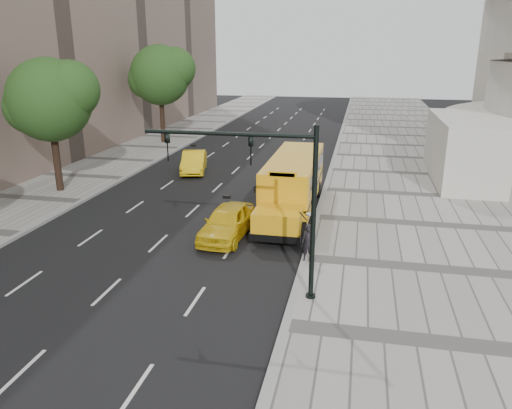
% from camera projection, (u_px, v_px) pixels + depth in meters
% --- Properties ---
extents(ground, '(140.00, 140.00, 0.00)m').
position_uv_depth(ground, '(210.00, 212.00, 27.96)').
color(ground, black).
rests_on(ground, ground).
extents(sidewalk_museum, '(12.00, 140.00, 0.15)m').
position_uv_depth(sidewalk_museum, '(434.00, 226.00, 25.58)').
color(sidewalk_museum, '#9A9792').
rests_on(sidewalk_museum, ground).
extents(sidewalk_far, '(6.00, 140.00, 0.15)m').
position_uv_depth(sidewalk_far, '(35.00, 199.00, 30.09)').
color(sidewalk_far, '#9A9792').
rests_on(sidewalk_far, ground).
extents(curb_museum, '(0.30, 140.00, 0.15)m').
position_uv_depth(curb_museum, '(317.00, 218.00, 26.76)').
color(curb_museum, gray).
rests_on(curb_museum, ground).
extents(curb_far, '(0.30, 140.00, 0.15)m').
position_uv_depth(curb_far, '(80.00, 202.00, 29.50)').
color(curb_far, gray).
rests_on(curb_far, ground).
extents(tree_b, '(5.66, 5.03, 8.31)m').
position_uv_depth(tree_b, '(51.00, 99.00, 30.04)').
color(tree_b, black).
rests_on(tree_b, ground).
extents(tree_c, '(6.18, 5.49, 9.14)m').
position_uv_depth(tree_c, '(161.00, 75.00, 46.11)').
color(tree_c, black).
rests_on(tree_c, ground).
extents(school_bus, '(2.96, 11.56, 3.19)m').
position_uv_depth(school_bus, '(293.00, 179.00, 27.89)').
color(school_bus, orange).
rests_on(school_bus, ground).
extents(taxi_near, '(2.17, 4.79, 1.59)m').
position_uv_depth(taxi_near, '(227.00, 222.00, 23.97)').
color(taxi_near, yellow).
rests_on(taxi_near, ground).
extents(taxi_far, '(2.70, 4.92, 1.54)m').
position_uv_depth(taxi_far, '(194.00, 162.00, 36.76)').
color(taxi_far, yellow).
rests_on(taxi_far, ground).
extents(pedestrian, '(0.64, 0.47, 1.62)m').
position_uv_depth(pedestrian, '(308.00, 243.00, 20.94)').
color(pedestrian, black).
rests_on(pedestrian, sidewalk_museum).
extents(traffic_signal, '(6.18, 0.36, 6.40)m').
position_uv_depth(traffic_signal, '(273.00, 190.00, 17.20)').
color(traffic_signal, black).
rests_on(traffic_signal, ground).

